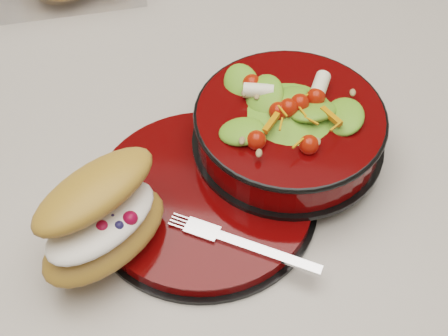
# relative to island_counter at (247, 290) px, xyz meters

# --- Properties ---
(island_counter) EXTENTS (1.24, 0.74, 0.90)m
(island_counter) POSITION_rel_island_counter_xyz_m (0.00, 0.00, 0.00)
(island_counter) COLOR white
(island_counter) RESTS_ON ground
(dinner_plate) EXTENTS (0.26, 0.26, 0.02)m
(dinner_plate) POSITION_rel_island_counter_xyz_m (-0.04, -0.14, 0.46)
(dinner_plate) COLOR black
(dinner_plate) RESTS_ON island_counter
(salad_bowl) EXTENTS (0.22, 0.22, 0.09)m
(salad_bowl) POSITION_rel_island_counter_xyz_m (0.04, -0.05, 0.50)
(salad_bowl) COLOR black
(salad_bowl) RESTS_ON dinner_plate
(croissant) EXTENTS (0.15, 0.18, 0.09)m
(croissant) POSITION_rel_island_counter_xyz_m (-0.13, -0.21, 0.51)
(croissant) COLOR #AD7634
(croissant) RESTS_ON dinner_plate
(fork) EXTENTS (0.15, 0.05, 0.00)m
(fork) POSITION_rel_island_counter_xyz_m (0.01, -0.20, 0.47)
(fork) COLOR silver
(fork) RESTS_ON dinner_plate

